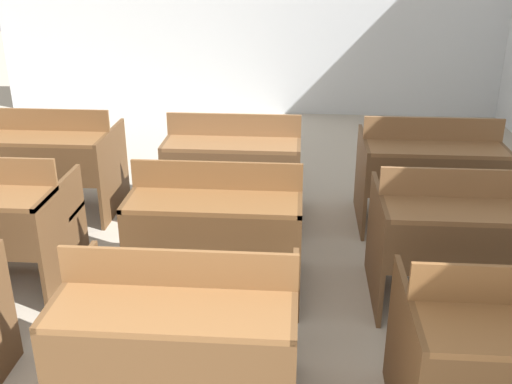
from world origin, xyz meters
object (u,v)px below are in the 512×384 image
object	(u,v)px
bench_second_center	(218,225)
bench_second_right	(463,234)
bench_front_center	(181,333)
bench_third_left	(49,159)
bench_third_right	(429,170)
bench_third_center	(234,165)

from	to	relation	value
bench_second_center	bench_second_right	xyz separation A→B (m)	(1.51, -0.02, 0.00)
bench_front_center	bench_third_left	distance (m)	2.75
bench_second_right	bench_third_right	size ratio (longest dim) A/B	1.00
bench_second_center	bench_third_left	distance (m)	1.93
bench_second_right	bench_third_left	xyz separation A→B (m)	(-3.06, 1.16, 0.00)
bench_front_center	bench_second_right	distance (m)	1.89
bench_second_center	bench_front_center	bearing A→B (deg)	-90.72
bench_front_center	bench_third_right	distance (m)	2.72
bench_second_right	bench_third_left	distance (m)	3.28
bench_front_center	bench_third_center	xyz separation A→B (m)	(-0.00, 2.25, 0.00)
bench_third_left	bench_front_center	bearing A→B (deg)	-56.02
bench_third_left	bench_second_right	bearing A→B (deg)	-20.72
bench_second_right	bench_third_left	size ratio (longest dim) A/B	1.00
bench_second_right	bench_third_right	bearing A→B (deg)	89.70
bench_front_center	bench_third_left	bearing A→B (deg)	123.98
bench_front_center	bench_second_center	bearing A→B (deg)	89.28
bench_second_right	bench_third_right	distance (m)	1.13
bench_third_right	bench_second_center	bearing A→B (deg)	-143.80
bench_second_center	bench_third_center	size ratio (longest dim) A/B	1.00
bench_third_left	bench_third_right	size ratio (longest dim) A/B	1.00
bench_third_left	bench_third_center	xyz separation A→B (m)	(1.53, -0.03, 0.00)
bench_third_left	bench_third_right	distance (m)	3.07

